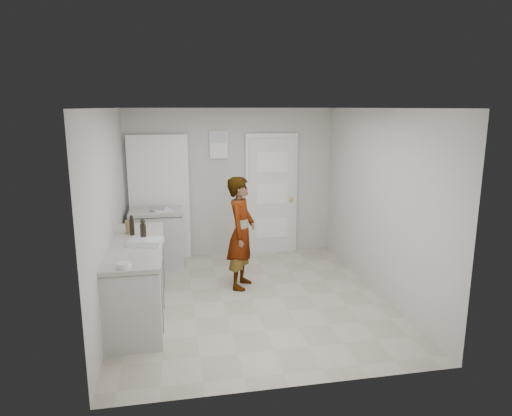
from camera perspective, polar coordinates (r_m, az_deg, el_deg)
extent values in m
plane|color=#A89F8D|center=(6.22, -0.55, -11.31)|extent=(4.00, 4.00, 0.00)
plane|color=beige|center=(7.77, -3.16, 3.14)|extent=(3.50, 0.00, 3.50)
plane|color=beige|center=(3.95, 4.56, -6.19)|extent=(3.50, 0.00, 3.50)
plane|color=beige|center=(5.79, -17.87, -0.69)|extent=(0.00, 4.00, 4.00)
plane|color=beige|center=(6.37, 15.12, 0.63)|extent=(0.00, 4.00, 4.00)
plane|color=silver|center=(5.69, -0.60, 12.38)|extent=(4.00, 4.00, 0.00)
cube|color=silver|center=(7.87, 1.98, 1.42)|extent=(0.80, 0.05, 2.00)
cube|color=white|center=(7.89, 1.94, 1.68)|extent=(0.90, 0.04, 2.10)
sphere|color=gold|center=(7.91, 4.39, 1.08)|extent=(0.07, 0.07, 0.07)
cube|color=white|center=(7.64, -4.69, 7.87)|extent=(0.30, 0.02, 0.45)
cube|color=black|center=(7.72, -11.98, 1.09)|extent=(0.90, 0.05, 2.04)
cube|color=white|center=(7.69, -11.98, 1.12)|extent=(0.98, 0.02, 2.10)
cube|color=silver|center=(5.81, -14.59, -8.92)|extent=(0.60, 1.90, 0.86)
cube|color=black|center=(5.96, -14.38, -12.42)|extent=(0.56, 1.86, 0.08)
cube|color=#A6A298|center=(5.66, -14.85, -4.48)|extent=(0.64, 1.96, 0.05)
cube|color=silver|center=(7.46, -12.21, -4.00)|extent=(0.80, 0.55, 0.86)
cube|color=black|center=(7.57, -12.08, -6.83)|extent=(0.75, 0.54, 0.08)
cube|color=#A6A298|center=(7.34, -12.38, -0.48)|extent=(0.84, 0.61, 0.05)
imported|color=silver|center=(6.38, -1.86, -3.12)|extent=(0.58, 0.68, 1.59)
cube|color=olive|center=(6.09, -15.48, -2.23)|extent=(0.12, 0.09, 0.17)
cylinder|color=tan|center=(5.92, -13.76, -3.03)|extent=(0.05, 0.05, 0.08)
cylinder|color=black|center=(5.64, -13.92, -3.04)|extent=(0.07, 0.07, 0.22)
sphere|color=black|center=(5.61, -13.99, -1.64)|extent=(0.06, 0.06, 0.06)
cylinder|color=black|center=(5.98, -15.25, -2.30)|extent=(0.06, 0.06, 0.21)
sphere|color=black|center=(5.95, -15.32, -1.10)|extent=(0.05, 0.05, 0.05)
cube|color=silver|center=(5.55, -13.63, -4.13)|extent=(0.43, 0.35, 0.07)
cube|color=silver|center=(5.55, -13.63, -4.21)|extent=(0.38, 0.29, 0.05)
cylinder|color=silver|center=(4.82, -16.16, -6.92)|extent=(0.14, 0.14, 0.05)
sphere|color=white|center=(4.81, -16.41, -6.96)|extent=(0.05, 0.05, 0.05)
sphere|color=white|center=(4.82, -15.91, -6.87)|extent=(0.05, 0.05, 0.05)
cube|color=white|center=(7.34, -11.74, -0.20)|extent=(0.35, 0.40, 0.01)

